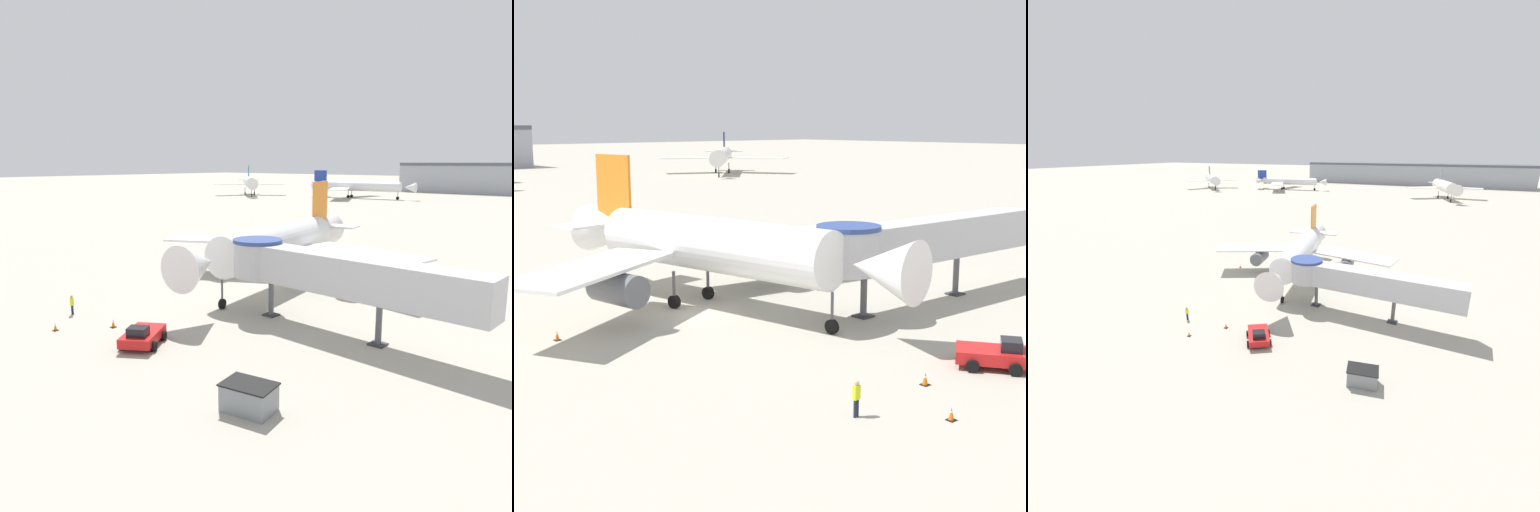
{
  "view_description": "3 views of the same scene",
  "coord_description": "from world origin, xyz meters",
  "views": [
    {
      "loc": [
        32.57,
        -38.36,
        12.45
      ],
      "look_at": [
        4.03,
        -5.56,
        4.24
      ],
      "focal_mm": 35.0,
      "sensor_mm": 36.0,
      "label": 1
    },
    {
      "loc": [
        -27.02,
        -37.6,
        12.45
      ],
      "look_at": [
        3.88,
        -2.69,
        3.83
      ],
      "focal_mm": 50.0,
      "sensor_mm": 36.0,
      "label": 2
    },
    {
      "loc": [
        21.89,
        -46.84,
        19.7
      ],
      "look_at": [
        0.91,
        -3.77,
        4.83
      ],
      "focal_mm": 24.0,
      "sensor_mm": 36.0,
      "label": 3
    }
  ],
  "objects": [
    {
      "name": "terminal_building",
      "position": [
        -1.39,
        175.0,
        6.11
      ],
      "size": [
        122.9,
        20.36,
        12.21
      ],
      "color": "#999EA8",
      "rests_on": "ground_plane"
    },
    {
      "name": "traffic_cone_near_nose",
      "position": [
        0.38,
        -18.01,
        0.31
      ],
      "size": [
        0.39,
        0.39,
        0.65
      ],
      "color": "black",
      "rests_on": "ground_plane"
    },
    {
      "name": "background_jet_blue_tail",
      "position": [
        -55.93,
        117.26,
        4.21
      ],
      "size": [
        37.45,
        36.62,
        9.54
      ],
      "rotation": [
        0.0,
        0.0,
        1.71
      ],
      "color": "white",
      "rests_on": "ground_plane"
    },
    {
      "name": "ground_crew_marshaller",
      "position": [
        -5.02,
        -18.36,
        0.96
      ],
      "size": [
        0.32,
        0.22,
        1.66
      ],
      "rotation": [
        0.0,
        0.0,
        6.26
      ],
      "color": "#1E2338",
      "rests_on": "ground_plane"
    },
    {
      "name": "traffic_cone_port_wing",
      "position": [
        -9.77,
        0.7,
        0.28
      ],
      "size": [
        0.36,
        0.36,
        0.6
      ],
      "color": "black",
      "rests_on": "ground_plane"
    },
    {
      "name": "jet_bridge",
      "position": [
        13.12,
        -7.97,
        4.53
      ],
      "size": [
        21.07,
        4.09,
        6.22
      ],
      "rotation": [
        0.0,
        0.0,
        -0.04
      ],
      "color": "#B7B7BC",
      "rests_on": "ground_plane"
    },
    {
      "name": "background_jet_gray_tail",
      "position": [
        19.12,
        112.66,
        5.23
      ],
      "size": [
        29.76,
        28.77,
        12.0
      ],
      "rotation": [
        0.0,
        0.0,
        0.29
      ],
      "color": "white",
      "rests_on": "ground_plane"
    },
    {
      "name": "background_jet_teal_tail",
      "position": [
        -94.18,
        103.86,
        4.86
      ],
      "size": [
        23.61,
        23.6,
        11.1
      ],
      "rotation": [
        0.0,
        0.0,
        0.79
      ],
      "color": "white",
      "rests_on": "ground_plane"
    },
    {
      "name": "traffic_cone_apron_front",
      "position": [
        -2.24,
        -21.29,
        0.29
      ],
      "size": [
        0.36,
        0.36,
        0.6
      ],
      "color": "black",
      "rests_on": "ground_plane"
    },
    {
      "name": "service_container_gray",
      "position": [
        16.9,
        -20.89,
        0.74
      ],
      "size": [
        3.0,
        2.32,
        1.48
      ],
      "rotation": [
        0.0,
        0.0,
        0.18
      ],
      "color": "gray",
      "rests_on": "ground_plane"
    },
    {
      "name": "main_airplane",
      "position": [
        1.52,
        0.96,
        4.32
      ],
      "size": [
        29.69,
        28.82,
        10.23
      ],
      "rotation": [
        0.0,
        0.0,
        0.17
      ],
      "color": "white",
      "rests_on": "ground_plane"
    },
    {
      "name": "ground_plane",
      "position": [
        0.0,
        0.0,
        0.0
      ],
      "size": [
        800.0,
        800.0,
        0.0
      ],
      "primitive_type": "plane",
      "color": "#A8A393"
    },
    {
      "name": "pushback_tug_red",
      "position": [
        5.22,
        -18.85,
        0.7
      ],
      "size": [
        3.9,
        4.36,
        1.57
      ],
      "rotation": [
        0.0,
        0.0,
        0.58
      ],
      "color": "red",
      "rests_on": "ground_plane"
    }
  ]
}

